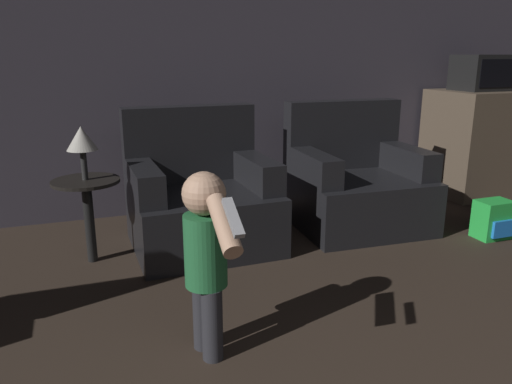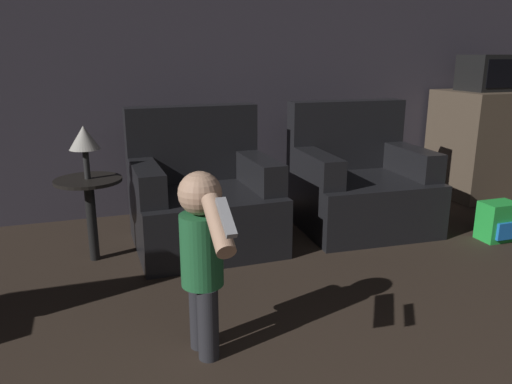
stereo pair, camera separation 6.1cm
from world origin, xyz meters
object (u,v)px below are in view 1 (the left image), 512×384
at_px(lamp, 82,140).
at_px(toy_backpack, 493,220).
at_px(armchair_left, 201,200).
at_px(person_toddler, 206,251).
at_px(microwave, 485,73).
at_px(armchair_right, 356,185).

bearing_deg(lamp, toy_backpack, -11.08).
distance_m(armchair_left, lamp, 0.85).
height_order(armchair_left, lamp, armchair_left).
relative_size(person_toddler, microwave, 1.63).
xyz_separation_m(person_toddler, microwave, (2.95, 1.70, 0.61)).
bearing_deg(lamp, person_toddler, -70.45).
distance_m(armchair_right, toy_backpack, 0.97).
bearing_deg(armchair_left, toy_backpack, -17.99).
bearing_deg(toy_backpack, person_toddler, -162.64).
xyz_separation_m(armchair_left, toy_backpack, (1.94, -0.58, -0.18)).
height_order(person_toddler, microwave, microwave).
distance_m(armchair_left, microwave, 2.81).
bearing_deg(armchair_right, microwave, 18.25).
distance_m(toy_backpack, lamp, 2.78).
distance_m(armchair_right, microwave, 1.73).
bearing_deg(microwave, armchair_left, -171.07).
height_order(toy_backpack, microwave, microwave).
height_order(person_toddler, lamp, lamp).
bearing_deg(toy_backpack, microwave, 53.96).
xyz_separation_m(armchair_right, lamp, (-1.89, -0.06, 0.46)).
distance_m(microwave, lamp, 3.43).
height_order(armchair_right, toy_backpack, armchair_right).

